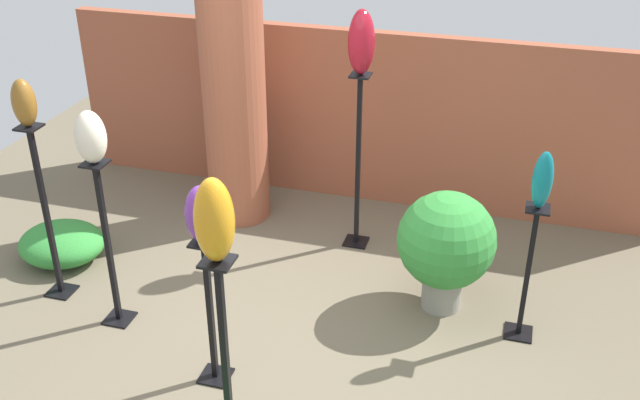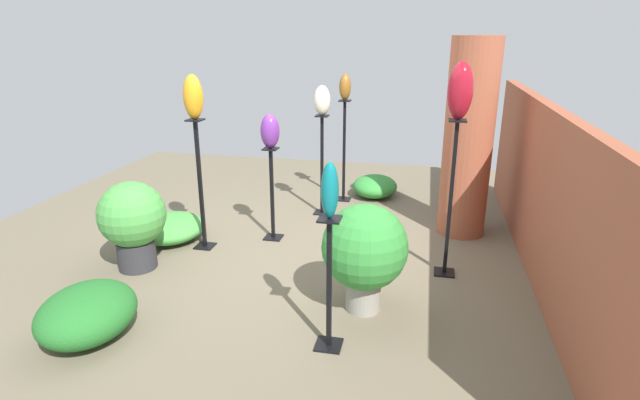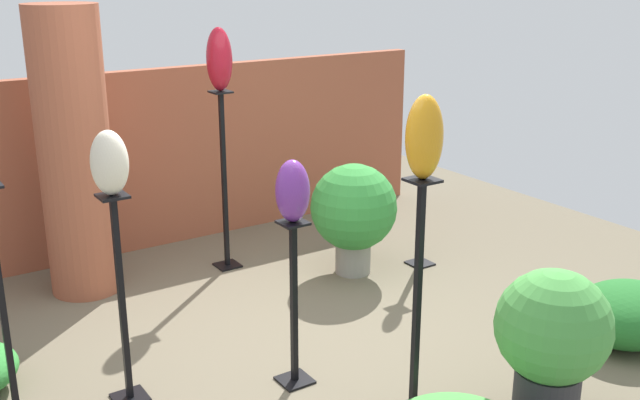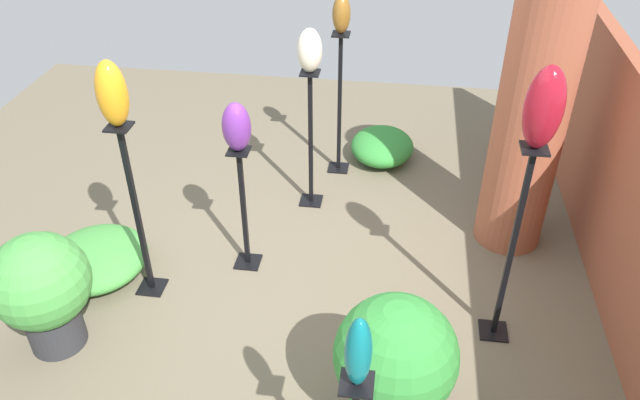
{
  "view_description": "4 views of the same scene",
  "coord_description": "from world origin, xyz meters",
  "px_view_note": "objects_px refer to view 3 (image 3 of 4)",
  "views": [
    {
      "loc": [
        1.45,
        -3.93,
        3.45
      ],
      "look_at": [
        0.22,
        0.33,
        1.04
      ],
      "focal_mm": 42.0,
      "sensor_mm": 36.0,
      "label": 1
    },
    {
      "loc": [
        4.84,
        1.23,
        2.29
      ],
      "look_at": [
        0.27,
        0.25,
        0.7
      ],
      "focal_mm": 28.0,
      "sensor_mm": 36.0,
      "label": 2
    },
    {
      "loc": [
        -2.46,
        -3.98,
        2.52
      ],
      "look_at": [
        0.27,
        0.14,
        0.96
      ],
      "focal_mm": 42.0,
      "sensor_mm": 36.0,
      "label": 3
    },
    {
      "loc": [
        3.49,
        0.7,
        3.36
      ],
      "look_at": [
        -0.1,
        0.2,
        0.82
      ],
      "focal_mm": 35.0,
      "sensor_mm": 36.0,
      "label": 4
    }
  ],
  "objects_px": {
    "pedestal_violet": "(294,311)",
    "art_vase_teal": "(426,124)",
    "pedestal_teal": "(422,213)",
    "art_vase_amber": "(424,137)",
    "brick_pillar": "(75,154)",
    "art_vase_ivory": "(110,163)",
    "pedestal_ruby": "(224,188)",
    "potted_plant_front_right": "(552,335)",
    "pedestal_bronze": "(4,315)",
    "art_vase_violet": "(293,191)",
    "pedestal_ivory": "(122,309)",
    "potted_plant_mid_left": "(354,210)",
    "art_vase_ruby": "(219,59)",
    "pedestal_amber": "(417,310)"
  },
  "relations": [
    {
      "from": "pedestal_teal",
      "to": "potted_plant_mid_left",
      "type": "distance_m",
      "value": 0.63
    },
    {
      "from": "pedestal_teal",
      "to": "art_vase_amber",
      "type": "xyz_separation_m",
      "value": [
        -1.53,
        -1.71,
        1.18
      ]
    },
    {
      "from": "potted_plant_front_right",
      "to": "art_vase_ivory",
      "type": "bearing_deg",
      "value": 142.5
    },
    {
      "from": "art_vase_ruby",
      "to": "potted_plant_front_right",
      "type": "relative_size",
      "value": 0.56
    },
    {
      "from": "art_vase_ruby",
      "to": "potted_plant_mid_left",
      "type": "bearing_deg",
      "value": -40.15
    },
    {
      "from": "brick_pillar",
      "to": "pedestal_violet",
      "type": "bearing_deg",
      "value": -72.85
    },
    {
      "from": "brick_pillar",
      "to": "art_vase_teal",
      "type": "distance_m",
      "value": 2.82
    },
    {
      "from": "pedestal_violet",
      "to": "art_vase_ruby",
      "type": "bearing_deg",
      "value": 75.49
    },
    {
      "from": "brick_pillar",
      "to": "pedestal_amber",
      "type": "xyz_separation_m",
      "value": [
        1.06,
        -2.81,
        -0.46
      ]
    },
    {
      "from": "pedestal_ruby",
      "to": "pedestal_bronze",
      "type": "bearing_deg",
      "value": -146.4
    },
    {
      "from": "art_vase_ivory",
      "to": "potted_plant_front_right",
      "type": "bearing_deg",
      "value": -37.5
    },
    {
      "from": "pedestal_violet",
      "to": "art_vase_amber",
      "type": "bearing_deg",
      "value": -59.4
    },
    {
      "from": "pedestal_ivory",
      "to": "pedestal_bronze",
      "type": "height_order",
      "value": "pedestal_bronze"
    },
    {
      "from": "art_vase_violet",
      "to": "brick_pillar",
      "type": "bearing_deg",
      "value": 107.15
    },
    {
      "from": "pedestal_ruby",
      "to": "potted_plant_front_right",
      "type": "relative_size",
      "value": 1.69
    },
    {
      "from": "art_vase_ivory",
      "to": "pedestal_ivory",
      "type": "bearing_deg",
      "value": -90.0
    },
    {
      "from": "pedestal_ruby",
      "to": "art_vase_violet",
      "type": "distance_m",
      "value": 2.07
    },
    {
      "from": "potted_plant_mid_left",
      "to": "brick_pillar",
      "type": "bearing_deg",
      "value": 155.45
    },
    {
      "from": "pedestal_bronze",
      "to": "art_vase_ivory",
      "type": "distance_m",
      "value": 1.05
    },
    {
      "from": "pedestal_violet",
      "to": "pedestal_bronze",
      "type": "relative_size",
      "value": 0.76
    },
    {
      "from": "pedestal_amber",
      "to": "pedestal_ivory",
      "type": "xyz_separation_m",
      "value": [
        -1.34,
        1.06,
        -0.06
      ]
    },
    {
      "from": "pedestal_teal",
      "to": "potted_plant_front_right",
      "type": "distance_m",
      "value": 2.34
    },
    {
      "from": "pedestal_teal",
      "to": "art_vase_ivory",
      "type": "height_order",
      "value": "art_vase_ivory"
    },
    {
      "from": "pedestal_ivory",
      "to": "art_vase_ivory",
      "type": "xyz_separation_m",
      "value": [
        0.0,
        0.0,
        0.88
      ]
    },
    {
      "from": "pedestal_bronze",
      "to": "brick_pillar",
      "type": "bearing_deg",
      "value": 60.34
    },
    {
      "from": "pedestal_ivory",
      "to": "art_vase_amber",
      "type": "relative_size",
      "value": 2.86
    },
    {
      "from": "pedestal_teal",
      "to": "art_vase_ivory",
      "type": "distance_m",
      "value": 3.11
    },
    {
      "from": "pedestal_bronze",
      "to": "art_vase_violet",
      "type": "relative_size",
      "value": 3.75
    },
    {
      "from": "pedestal_ivory",
      "to": "pedestal_bronze",
      "type": "distance_m",
      "value": 0.64
    },
    {
      "from": "pedestal_amber",
      "to": "pedestal_teal",
      "type": "relative_size",
      "value": 1.36
    },
    {
      "from": "brick_pillar",
      "to": "art_vase_amber",
      "type": "relative_size",
      "value": 4.96
    },
    {
      "from": "potted_plant_front_right",
      "to": "pedestal_violet",
      "type": "bearing_deg",
      "value": 132.3
    },
    {
      "from": "art_vase_amber",
      "to": "art_vase_teal",
      "type": "bearing_deg",
      "value": 48.18
    },
    {
      "from": "pedestal_ruby",
      "to": "potted_plant_front_right",
      "type": "xyz_separation_m",
      "value": [
        0.52,
        -3.05,
        -0.19
      ]
    },
    {
      "from": "art_vase_amber",
      "to": "art_vase_ruby",
      "type": "bearing_deg",
      "value": 87.79
    },
    {
      "from": "pedestal_bronze",
      "to": "art_vase_violet",
      "type": "xyz_separation_m",
      "value": [
        1.55,
        -0.57,
        0.61
      ]
    },
    {
      "from": "pedestal_bronze",
      "to": "art_vase_amber",
      "type": "relative_size",
      "value": 3.11
    },
    {
      "from": "art_vase_ivory",
      "to": "art_vase_teal",
      "type": "bearing_deg",
      "value": 12.86
    },
    {
      "from": "pedestal_violet",
      "to": "art_vase_teal",
      "type": "xyz_separation_m",
      "value": [
        1.93,
        1.04,
        0.76
      ]
    },
    {
      "from": "brick_pillar",
      "to": "art_vase_teal",
      "type": "xyz_separation_m",
      "value": [
        2.59,
        -1.1,
        0.13
      ]
    },
    {
      "from": "art_vase_violet",
      "to": "potted_plant_mid_left",
      "type": "distance_m",
      "value": 1.94
    },
    {
      "from": "pedestal_violet",
      "to": "art_vase_teal",
      "type": "relative_size",
      "value": 2.63
    },
    {
      "from": "pedestal_bronze",
      "to": "art_vase_violet",
      "type": "height_order",
      "value": "art_vase_violet"
    },
    {
      "from": "art_vase_violet",
      "to": "potted_plant_mid_left",
      "type": "xyz_separation_m",
      "value": [
        1.34,
        1.22,
        -0.7
      ]
    },
    {
      "from": "art_vase_amber",
      "to": "art_vase_teal",
      "type": "distance_m",
      "value": 2.33
    },
    {
      "from": "pedestal_amber",
      "to": "art_vase_ruby",
      "type": "bearing_deg",
      "value": 87.79
    },
    {
      "from": "pedestal_teal",
      "to": "art_vase_ruby",
      "type": "xyz_separation_m",
      "value": [
        -1.43,
        0.89,
        1.31
      ]
    },
    {
      "from": "art_vase_violet",
      "to": "art_vase_teal",
      "type": "relative_size",
      "value": 0.93
    },
    {
      "from": "pedestal_amber",
      "to": "potted_plant_front_right",
      "type": "distance_m",
      "value": 0.78
    },
    {
      "from": "pedestal_violet",
      "to": "art_vase_amber",
      "type": "height_order",
      "value": "art_vase_amber"
    }
  ]
}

